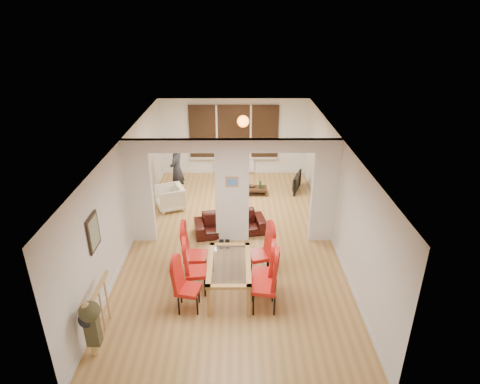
{
  "coord_description": "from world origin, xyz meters",
  "views": [
    {
      "loc": [
        0.14,
        -8.67,
        5.27
      ],
      "look_at": [
        0.19,
        0.6,
        1.02
      ],
      "focal_mm": 30.0,
      "sensor_mm": 36.0,
      "label": 1
    }
  ],
  "objects_px": {
    "dining_chair_la": "(188,286)",
    "person": "(177,169)",
    "dining_chair_ra": "(264,283)",
    "television": "(294,182)",
    "dining_table": "(229,278)",
    "coffee_table": "(252,191)",
    "dining_chair_rb": "(262,270)",
    "armchair": "(170,198)",
    "bowl": "(252,186)",
    "dining_chair_lb": "(196,268)",
    "bottle": "(260,184)",
    "dining_chair_lc": "(195,252)",
    "dining_chair_rc": "(260,252)",
    "sofa": "(230,224)"
  },
  "relations": [
    {
      "from": "dining_chair_lc",
      "to": "dining_chair_rb",
      "type": "relative_size",
      "value": 1.09
    },
    {
      "from": "coffee_table",
      "to": "dining_table",
      "type": "bearing_deg",
      "value": -97.39
    },
    {
      "from": "person",
      "to": "dining_chair_lb",
      "type": "bearing_deg",
      "value": 25.0
    },
    {
      "from": "sofa",
      "to": "armchair",
      "type": "bearing_deg",
      "value": 131.2
    },
    {
      "from": "person",
      "to": "television",
      "type": "distance_m",
      "value": 3.7
    },
    {
      "from": "person",
      "to": "armchair",
      "type": "bearing_deg",
      "value": 7.23
    },
    {
      "from": "sofa",
      "to": "dining_chair_ra",
      "type": "bearing_deg",
      "value": -86.97
    },
    {
      "from": "dining_table",
      "to": "dining_chair_lc",
      "type": "height_order",
      "value": "dining_chair_lc"
    },
    {
      "from": "dining_chair_rb",
      "to": "television",
      "type": "bearing_deg",
      "value": 82.77
    },
    {
      "from": "dining_chair_ra",
      "to": "dining_chair_rb",
      "type": "bearing_deg",
      "value": 99.57
    },
    {
      "from": "sofa",
      "to": "dining_chair_rc",
      "type": "bearing_deg",
      "value": -79.77
    },
    {
      "from": "dining_chair_ra",
      "to": "television",
      "type": "distance_m",
      "value": 5.7
    },
    {
      "from": "dining_chair_rb",
      "to": "dining_chair_rc",
      "type": "distance_m",
      "value": 0.63
    },
    {
      "from": "dining_chair_la",
      "to": "person",
      "type": "relative_size",
      "value": 0.63
    },
    {
      "from": "armchair",
      "to": "person",
      "type": "distance_m",
      "value": 1.08
    },
    {
      "from": "dining_table",
      "to": "armchair",
      "type": "height_order",
      "value": "dining_table"
    },
    {
      "from": "dining_chair_lc",
      "to": "dining_chair_rb",
      "type": "xyz_separation_m",
      "value": [
        1.38,
        -0.58,
        -0.05
      ]
    },
    {
      "from": "dining_chair_rc",
      "to": "person",
      "type": "xyz_separation_m",
      "value": [
        -2.32,
        4.11,
        0.28
      ]
    },
    {
      "from": "dining_chair_lb",
      "to": "armchair",
      "type": "bearing_deg",
      "value": 99.04
    },
    {
      "from": "dining_chair_rc",
      "to": "sofa",
      "type": "bearing_deg",
      "value": 95.63
    },
    {
      "from": "dining_chair_ra",
      "to": "bowl",
      "type": "distance_m",
      "value": 5.34
    },
    {
      "from": "bottle",
      "to": "dining_chair_ra",
      "type": "bearing_deg",
      "value": -92.28
    },
    {
      "from": "dining_table",
      "to": "bowl",
      "type": "distance_m",
      "value": 4.89
    },
    {
      "from": "dining_chair_la",
      "to": "armchair",
      "type": "bearing_deg",
      "value": 116.78
    },
    {
      "from": "dining_table",
      "to": "dining_chair_la",
      "type": "relative_size",
      "value": 1.42
    },
    {
      "from": "dining_chair_lb",
      "to": "person",
      "type": "height_order",
      "value": "person"
    },
    {
      "from": "dining_chair_lc",
      "to": "dining_chair_ra",
      "type": "xyz_separation_m",
      "value": [
        1.38,
        -1.05,
        0.01
      ]
    },
    {
      "from": "dining_chair_rc",
      "to": "coffee_table",
      "type": "bearing_deg",
      "value": 75.33
    },
    {
      "from": "dining_table",
      "to": "dining_chair_rb",
      "type": "relative_size",
      "value": 1.4
    },
    {
      "from": "dining_chair_ra",
      "to": "armchair",
      "type": "height_order",
      "value": "dining_chair_ra"
    },
    {
      "from": "dining_chair_la",
      "to": "television",
      "type": "bearing_deg",
      "value": 77.36
    },
    {
      "from": "dining_chair_lb",
      "to": "dining_chair_rb",
      "type": "bearing_deg",
      "value": -10.26
    },
    {
      "from": "coffee_table",
      "to": "dining_chair_rb",
      "type": "bearing_deg",
      "value": -89.55
    },
    {
      "from": "dining_chair_lc",
      "to": "dining_chair_rb",
      "type": "bearing_deg",
      "value": -21.69
    },
    {
      "from": "dining_chair_lc",
      "to": "dining_chair_lb",
      "type": "bearing_deg",
      "value": -82.01
    },
    {
      "from": "dining_chair_rb",
      "to": "dining_chair_rc",
      "type": "bearing_deg",
      "value": 98.53
    },
    {
      "from": "dining_chair_rb",
      "to": "bottle",
      "type": "xyz_separation_m",
      "value": [
        0.21,
        4.74,
        -0.2
      ]
    },
    {
      "from": "bottle",
      "to": "dining_chair_la",
      "type": "bearing_deg",
      "value": -107.33
    },
    {
      "from": "dining_chair_lc",
      "to": "dining_chair_rc",
      "type": "distance_m",
      "value": 1.37
    },
    {
      "from": "dining_chair_la",
      "to": "television",
      "type": "distance_m",
      "value": 6.19
    },
    {
      "from": "armchair",
      "to": "television",
      "type": "xyz_separation_m",
      "value": [
        3.73,
        1.28,
        -0.06
      ]
    },
    {
      "from": "dining_chair_ra",
      "to": "person",
      "type": "bearing_deg",
      "value": 123.48
    },
    {
      "from": "dining_chair_rb",
      "to": "armchair",
      "type": "relative_size",
      "value": 1.42
    },
    {
      "from": "dining_table",
      "to": "sofa",
      "type": "distance_m",
      "value": 2.4
    },
    {
      "from": "sofa",
      "to": "bottle",
      "type": "height_order",
      "value": "sofa"
    },
    {
      "from": "dining_chair_la",
      "to": "coffee_table",
      "type": "height_order",
      "value": "dining_chair_la"
    },
    {
      "from": "dining_chair_la",
      "to": "dining_chair_lc",
      "type": "distance_m",
      "value": 1.06
    },
    {
      "from": "dining_chair_rb",
      "to": "dining_table",
      "type": "bearing_deg",
      "value": -174.07
    },
    {
      "from": "bowl",
      "to": "dining_chair_lb",
      "type": "bearing_deg",
      "value": -104.83
    },
    {
      "from": "dining_chair_lb",
      "to": "coffee_table",
      "type": "bearing_deg",
      "value": 67.29
    }
  ]
}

